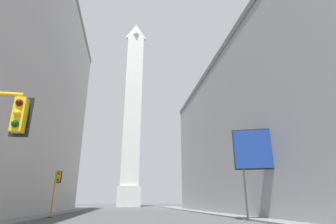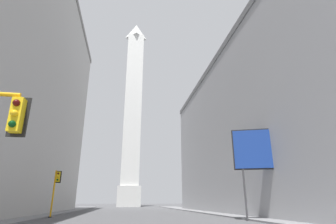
% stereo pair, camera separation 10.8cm
% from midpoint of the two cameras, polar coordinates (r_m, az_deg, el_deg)
% --- Properties ---
extents(sidewalk_left, '(5.00, 105.67, 0.15)m').
position_cam_midpoint_polar(sidewalk_left, '(35.35, -27.85, -19.40)').
color(sidewalk_left, slate).
rests_on(sidewalk_left, ground_plane).
extents(sidewalk_right, '(5.00, 105.67, 0.15)m').
position_cam_midpoint_polar(sidewalk_right, '(36.54, 13.94, -20.84)').
color(sidewalk_right, slate).
rests_on(sidewalk_right, ground_plane).
extents(building_right, '(27.58, 57.39, 23.90)m').
position_cam_midpoint_polar(building_right, '(44.93, 28.44, -3.31)').
color(building_right, '#9E9EA0').
rests_on(building_right, ground_plane).
extents(obelisk, '(7.45, 7.45, 69.60)m').
position_cam_midpoint_polar(obelisk, '(95.54, -7.65, 0.61)').
color(obelisk, silver).
rests_on(obelisk, ground_plane).
extents(traffic_light_mid_left, '(0.78, 0.50, 4.96)m').
position_cam_midpoint_polar(traffic_light_mid_left, '(32.60, -23.17, -14.56)').
color(traffic_light_mid_left, orange).
rests_on(traffic_light_mid_left, ground_plane).
extents(billboard_sign, '(4.51, 1.84, 8.33)m').
position_cam_midpoint_polar(billboard_sign, '(26.56, 19.21, -7.97)').
color(billboard_sign, '#3F3F42').
rests_on(billboard_sign, ground_plane).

